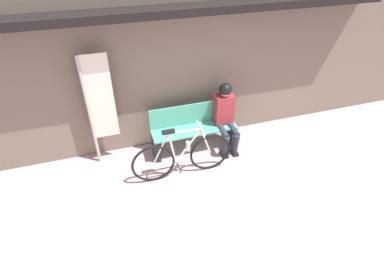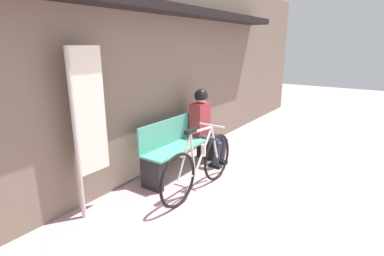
# 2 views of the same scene
# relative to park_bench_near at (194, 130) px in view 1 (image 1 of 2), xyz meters

# --- Properties ---
(ground_plane) EXTENTS (24.00, 24.00, 0.00)m
(ground_plane) POSITION_rel_park_bench_near_xyz_m (0.05, -2.23, -0.41)
(ground_plane) COLOR #C69EA3
(storefront_wall) EXTENTS (12.00, 0.56, 3.20)m
(storefront_wall) POSITION_rel_park_bench_near_xyz_m (0.05, 0.42, 1.25)
(storefront_wall) COLOR #756656
(storefront_wall) RESTS_ON ground_plane
(park_bench_near) EXTENTS (1.56, 0.42, 0.88)m
(park_bench_near) POSITION_rel_park_bench_near_xyz_m (0.00, 0.00, 0.00)
(park_bench_near) COLOR #51A88E
(park_bench_near) RESTS_ON ground_plane
(bicycle) EXTENTS (1.69, 0.40, 0.96)m
(bicycle) POSITION_rel_park_bench_near_xyz_m (-0.40, -0.64, -0.02)
(bicycle) COLOR black
(bicycle) RESTS_ON ground_plane
(person_seated) EXTENTS (0.34, 0.60, 1.29)m
(person_seated) POSITION_rel_park_bench_near_xyz_m (0.57, -0.10, 0.33)
(person_seated) COLOR #2D3342
(person_seated) RESTS_ON ground_plane
(banner_pole) EXTENTS (0.45, 0.05, 1.99)m
(banner_pole) POSITION_rel_park_bench_near_xyz_m (-1.57, 0.14, 0.77)
(banner_pole) COLOR #B7B2A8
(banner_pole) RESTS_ON ground_plane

